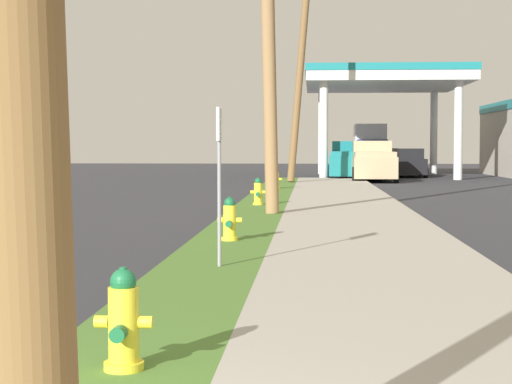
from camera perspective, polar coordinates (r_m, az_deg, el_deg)
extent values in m
cylinder|color=yellow|center=(6.48, -8.62, -11.15)|extent=(0.29, 0.29, 0.06)
cylinder|color=yellow|center=(6.42, -8.64, -8.81)|extent=(0.22, 0.22, 0.60)
sphere|color=#196038|center=(6.36, -8.66, -5.81)|extent=(0.19, 0.19, 0.19)
cylinder|color=#196038|center=(6.34, -8.67, -5.09)|extent=(0.06, 0.06, 0.05)
cylinder|color=yellow|center=(6.44, -10.05, -8.34)|extent=(0.10, 0.09, 0.09)
cylinder|color=yellow|center=(6.38, -7.22, -8.44)|extent=(0.10, 0.09, 0.09)
cylinder|color=#196038|center=(6.26, -8.98, -9.14)|extent=(0.11, 0.12, 0.11)
cylinder|color=yellow|center=(14.89, -1.73, -3.06)|extent=(0.29, 0.29, 0.06)
cylinder|color=yellow|center=(14.86, -1.73, -2.03)|extent=(0.22, 0.22, 0.60)
sphere|color=#196038|center=(14.84, -1.73, -0.72)|extent=(0.19, 0.19, 0.19)
cylinder|color=#196038|center=(14.83, -1.73, -0.41)|extent=(0.06, 0.06, 0.05)
cylinder|color=yellow|center=(14.88, -2.34, -1.84)|extent=(0.10, 0.09, 0.09)
cylinder|color=yellow|center=(14.85, -1.12, -1.85)|extent=(0.10, 0.09, 0.09)
cylinder|color=#196038|center=(14.70, -1.79, -2.09)|extent=(0.11, 0.12, 0.11)
cylinder|color=yellow|center=(23.79, 0.13, -0.77)|extent=(0.29, 0.29, 0.06)
cylinder|color=yellow|center=(23.78, 0.13, -0.12)|extent=(0.22, 0.22, 0.60)
sphere|color=#196038|center=(23.76, 0.13, 0.70)|extent=(0.19, 0.19, 0.19)
cylinder|color=#196038|center=(23.76, 0.13, 0.89)|extent=(0.06, 0.06, 0.05)
cylinder|color=yellow|center=(23.79, -0.25, -0.01)|extent=(0.10, 0.09, 0.09)
cylinder|color=yellow|center=(23.77, 0.52, -0.01)|extent=(0.10, 0.09, 0.09)
cylinder|color=#196038|center=(23.61, 0.11, -0.15)|extent=(0.11, 0.12, 0.11)
cylinder|color=yellow|center=(32.87, 1.32, 0.28)|extent=(0.29, 0.29, 0.06)
cylinder|color=yellow|center=(32.86, 1.32, 0.75)|extent=(0.22, 0.22, 0.60)
sphere|color=#196038|center=(32.84, 1.32, 1.35)|extent=(0.19, 0.19, 0.19)
cylinder|color=#196038|center=(32.84, 1.32, 1.49)|extent=(0.06, 0.06, 0.05)
cylinder|color=yellow|center=(32.86, 1.04, 0.84)|extent=(0.10, 0.09, 0.09)
cylinder|color=yellow|center=(32.85, 1.60, 0.84)|extent=(0.10, 0.09, 0.09)
cylinder|color=#196038|center=(32.69, 1.31, 0.74)|extent=(0.11, 0.12, 0.11)
cylinder|color=brown|center=(39.34, 2.91, 8.16)|extent=(1.26, 1.67, 10.24)
cylinder|color=gray|center=(11.64, -2.41, 0.26)|extent=(0.05, 0.05, 2.10)
cube|color=white|center=(11.63, -2.42, 4.45)|extent=(0.04, 0.36, 0.44)
cylinder|color=silver|center=(44.74, 4.44, 4.02)|extent=(0.44, 0.44, 5.00)
cylinder|color=silver|center=(45.34, 13.07, 3.94)|extent=(0.44, 0.44, 5.00)
cylinder|color=silver|center=(53.62, 4.32, 3.86)|extent=(0.44, 0.44, 5.00)
cylinder|color=silver|center=(54.13, 11.53, 3.80)|extent=(0.44, 0.44, 5.00)
cube|color=white|center=(49.46, 8.35, 7.09)|extent=(8.58, 10.69, 0.50)
cube|color=#197A7F|center=(49.49, 8.35, 7.59)|extent=(8.68, 10.79, 0.36)
cube|color=#47474C|center=(44.92, 8.77, 1.82)|extent=(0.70, 1.10, 1.60)
cube|color=#47474C|center=(53.77, 7.93, 2.02)|extent=(0.70, 1.10, 1.60)
cube|color=#197A7F|center=(50.38, 16.03, 5.44)|extent=(0.50, 12.96, 0.50)
cube|color=black|center=(49.48, 9.87, 1.68)|extent=(1.99, 4.57, 0.85)
cube|color=black|center=(49.24, 9.90, 2.49)|extent=(1.68, 2.09, 0.56)
cylinder|color=black|center=(51.13, 8.77, 1.40)|extent=(0.24, 0.61, 0.60)
cylinder|color=black|center=(51.24, 10.70, 1.39)|extent=(0.24, 0.61, 0.60)
cylinder|color=black|center=(47.73, 8.98, 1.29)|extent=(0.24, 0.61, 0.60)
cylinder|color=black|center=(47.86, 11.04, 1.27)|extent=(0.24, 0.61, 0.60)
cube|color=white|center=(52.81, 7.56, 1.78)|extent=(1.91, 4.54, 0.85)
cube|color=white|center=(52.57, 7.59, 2.54)|extent=(1.64, 2.06, 0.56)
cylinder|color=black|center=(54.44, 6.50, 1.52)|extent=(0.23, 0.60, 0.60)
cylinder|color=black|center=(54.59, 8.30, 1.51)|extent=(0.23, 0.60, 0.60)
cylinder|color=black|center=(51.05, 6.76, 1.42)|extent=(0.23, 0.60, 0.60)
cylinder|color=black|center=(51.21, 8.68, 1.41)|extent=(0.23, 0.60, 0.60)
cube|color=tan|center=(42.74, 7.63, 1.65)|extent=(2.05, 5.42, 1.00)
cube|color=tan|center=(43.70, 7.56, 2.83)|extent=(1.86, 2.07, 0.76)
cube|color=tan|center=(41.54, 7.73, 2.46)|extent=(1.91, 2.93, 0.24)
cylinder|color=black|center=(44.85, 6.25, 1.30)|extent=(0.23, 0.76, 0.76)
cylinder|color=black|center=(44.96, 8.67, 1.29)|extent=(0.23, 0.76, 0.76)
cylinder|color=black|center=(40.56, 6.47, 1.11)|extent=(0.23, 0.76, 0.76)
cylinder|color=black|center=(40.68, 9.14, 1.10)|extent=(0.23, 0.76, 0.76)
cube|color=#197075|center=(46.00, 6.14, 1.75)|extent=(2.26, 5.49, 1.00)
cube|color=#197075|center=(46.96, 6.15, 2.85)|extent=(1.94, 2.14, 0.76)
cube|color=#197075|center=(44.80, 6.14, 2.51)|extent=(2.02, 3.00, 0.24)
cylinder|color=black|center=(48.17, 5.02, 1.42)|extent=(0.26, 0.77, 0.76)
cylinder|color=black|center=(48.16, 7.28, 1.41)|extent=(0.26, 0.77, 0.76)
cylinder|color=black|center=(43.87, 4.88, 1.27)|extent=(0.26, 0.77, 0.76)
cylinder|color=black|center=(43.86, 7.36, 1.25)|extent=(0.26, 0.77, 0.76)
cube|color=navy|center=(56.30, 7.46, 1.98)|extent=(2.11, 6.43, 1.00)
cube|color=white|center=(57.06, 7.44, 3.45)|extent=(2.03, 4.00, 1.90)
cube|color=navy|center=(54.25, 7.58, 2.94)|extent=(1.87, 2.08, 0.90)
cylinder|color=black|center=(53.72, 8.61, 1.57)|extent=(0.23, 0.76, 0.76)
cylinder|color=black|center=(53.62, 6.59, 1.58)|extent=(0.23, 0.76, 0.76)
cylinder|color=black|center=(59.01, 8.26, 1.70)|extent=(0.23, 0.76, 0.76)
cylinder|color=black|center=(58.92, 6.41, 1.71)|extent=(0.23, 0.76, 0.76)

